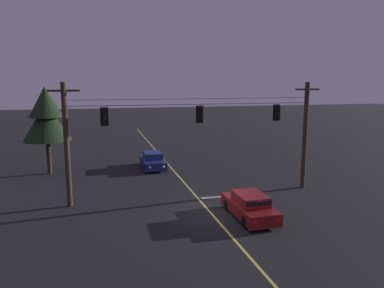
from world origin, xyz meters
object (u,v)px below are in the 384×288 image
(car_oncoming_lead, at_px, (153,161))
(tree_verge_near, at_px, (46,116))
(traffic_light_left_inner, at_px, (200,115))
(car_waiting_near_lane, at_px, (250,206))
(traffic_light_leftmost, at_px, (104,117))
(traffic_light_centre, at_px, (277,113))

(car_oncoming_lead, bearing_deg, tree_verge_near, 179.04)
(traffic_light_left_inner, bearing_deg, car_waiting_near_lane, -70.24)
(tree_verge_near, bearing_deg, traffic_light_left_inner, -40.46)
(traffic_light_left_inner, distance_m, car_waiting_near_lane, 6.70)
(tree_verge_near, bearing_deg, traffic_light_leftmost, -63.57)
(traffic_light_centre, bearing_deg, car_waiting_near_lane, -130.74)
(traffic_light_left_inner, relative_size, car_waiting_near_lane, 0.28)
(car_oncoming_lead, bearing_deg, traffic_light_centre, -50.13)
(traffic_light_leftmost, xyz_separation_m, car_oncoming_lead, (4.14, 8.69, -4.75))
(traffic_light_leftmost, bearing_deg, traffic_light_centre, 0.00)
(car_waiting_near_lane, distance_m, car_oncoming_lead, 13.58)
(car_oncoming_lead, relative_size, tree_verge_near, 0.62)
(car_oncoming_lead, xyz_separation_m, tree_verge_near, (-8.53, 0.14, 4.08))
(traffic_light_leftmost, height_order, traffic_light_centre, same)
(traffic_light_leftmost, bearing_deg, car_waiting_near_lane, -30.45)
(traffic_light_leftmost, bearing_deg, traffic_light_left_inner, 0.00)
(traffic_light_centre, height_order, car_waiting_near_lane, traffic_light_centre)
(traffic_light_centre, xyz_separation_m, car_waiting_near_lane, (-3.83, -4.45, -4.75))
(car_oncoming_lead, bearing_deg, traffic_light_left_inner, -78.10)
(traffic_light_leftmost, bearing_deg, car_oncoming_lead, 64.55)
(traffic_light_leftmost, height_order, car_oncoming_lead, traffic_light_leftmost)
(traffic_light_left_inner, height_order, tree_verge_near, tree_verge_near)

